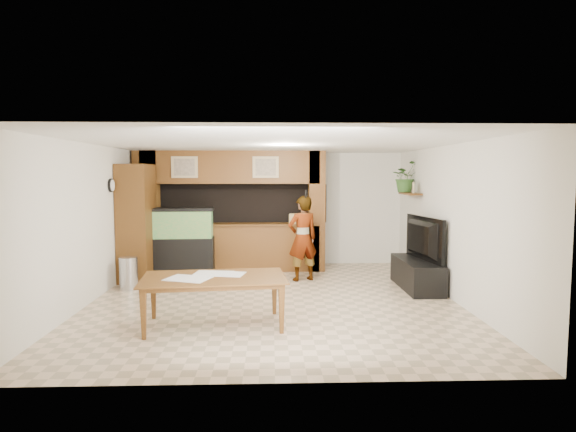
{
  "coord_description": "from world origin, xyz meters",
  "views": [
    {
      "loc": [
        -0.03,
        -7.93,
        2.11
      ],
      "look_at": [
        0.26,
        0.6,
        1.36
      ],
      "focal_mm": 30.0,
      "sensor_mm": 36.0,
      "label": 1
    }
  ],
  "objects_px": {
    "television": "(418,238)",
    "dining_table": "(214,302)",
    "pantry_cabinet": "(137,223)",
    "person": "(303,238)",
    "aquarium": "(182,243)"
  },
  "relations": [
    {
      "from": "aquarium",
      "to": "dining_table",
      "type": "height_order",
      "value": "aquarium"
    },
    {
      "from": "pantry_cabinet",
      "to": "dining_table",
      "type": "bearing_deg",
      "value": -58.32
    },
    {
      "from": "television",
      "to": "person",
      "type": "bearing_deg",
      "value": 61.39
    },
    {
      "from": "aquarium",
      "to": "dining_table",
      "type": "xyz_separation_m",
      "value": [
        1.05,
        -3.35,
        -0.35
      ]
    },
    {
      "from": "person",
      "to": "dining_table",
      "type": "height_order",
      "value": "person"
    },
    {
      "from": "aquarium",
      "to": "television",
      "type": "bearing_deg",
      "value": -17.44
    },
    {
      "from": "television",
      "to": "aquarium",
      "type": "bearing_deg",
      "value": 65.77
    },
    {
      "from": "pantry_cabinet",
      "to": "aquarium",
      "type": "xyz_separation_m",
      "value": [
        0.83,
        0.31,
        -0.46
      ]
    },
    {
      "from": "television",
      "to": "person",
      "type": "xyz_separation_m",
      "value": [
        -2.07,
        0.74,
        -0.09
      ]
    },
    {
      "from": "person",
      "to": "television",
      "type": "bearing_deg",
      "value": 138.96
    },
    {
      "from": "television",
      "to": "dining_table",
      "type": "relative_size",
      "value": 0.71
    },
    {
      "from": "aquarium",
      "to": "television",
      "type": "relative_size",
      "value": 1.02
    },
    {
      "from": "television",
      "to": "dining_table",
      "type": "bearing_deg",
      "value": 112.42
    },
    {
      "from": "pantry_cabinet",
      "to": "dining_table",
      "type": "distance_m",
      "value": 3.66
    },
    {
      "from": "aquarium",
      "to": "person",
      "type": "distance_m",
      "value": 2.51
    }
  ]
}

